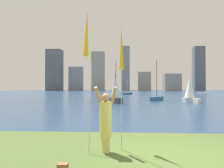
{
  "coord_description": "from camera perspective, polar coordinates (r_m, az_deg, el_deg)",
  "views": [
    {
      "loc": [
        -1.39,
        -6.12,
        2.0
      ],
      "look_at": [
        -2.06,
        6.56,
        2.17
      ],
      "focal_mm": 32.17,
      "sensor_mm": 36.0,
      "label": 1
    }
  ],
  "objects": [
    {
      "name": "skyline_tower_6",
      "position": [
        110.93,
        23.42,
        4.04
      ],
      "size": [
        5.32,
        3.94,
        22.31
      ],
      "color": "#565B66",
      "rests_on": "ground"
    },
    {
      "name": "sailboat_3",
      "position": [
        27.01,
        21.26,
        -1.48
      ],
      "size": [
        1.8,
        2.55,
        4.29
      ],
      "color": "white",
      "rests_on": "ground"
    },
    {
      "name": "skyline_tower_3",
      "position": [
        103.37,
        3.77,
        4.35
      ],
      "size": [
        4.41,
        6.4,
        22.4
      ],
      "color": "gray",
      "rests_on": "ground"
    },
    {
      "name": "sailboat_6",
      "position": [
        29.26,
        12.6,
        -3.91
      ],
      "size": [
        2.21,
        2.39,
        5.71
      ],
      "color": "#2D6084",
      "rests_on": "ground"
    },
    {
      "name": "skyline_tower_2",
      "position": [
        103.57,
        -3.97,
        3.6
      ],
      "size": [
        6.52,
        5.32,
        19.72
      ],
      "color": "gray",
      "rests_on": "ground"
    },
    {
      "name": "sailboat_0",
      "position": [
        51.23,
        4.38,
        -2.68
      ],
      "size": [
        2.61,
        3.16,
        3.78
      ],
      "color": "#2D6084",
      "rests_on": "ground"
    },
    {
      "name": "skyline_tower_4",
      "position": [
        104.74,
        9.15,
        0.78
      ],
      "size": [
        6.49,
        3.84,
        9.57
      ],
      "color": "gray",
      "rests_on": "ground"
    },
    {
      "name": "skyline_tower_1",
      "position": [
        105.71,
        -10.19,
        1.48
      ],
      "size": [
        6.98,
        4.13,
        12.2
      ],
      "color": "gray",
      "rests_on": "ground"
    },
    {
      "name": "kite_flag_left",
      "position": [
        5.81,
        -7.2,
        13.49
      ],
      "size": [
        0.16,
        1.2,
        4.2
      ],
      "color": "#B2B2B7",
      "rests_on": "ground"
    },
    {
      "name": "sailboat_7",
      "position": [
        55.46,
        24.18,
        -2.43
      ],
      "size": [
        2.52,
        1.65,
        3.59
      ],
      "color": "white",
      "rests_on": "ground"
    },
    {
      "name": "person",
      "position": [
        6.23,
        -1.82,
        -10.13
      ],
      "size": [
        0.74,
        0.54,
        2.01
      ],
      "rotation": [
        0.0,
        0.0,
        0.14
      ],
      "color": "#D8CC66",
      "rests_on": "ground"
    },
    {
      "name": "kite_flag_right",
      "position": [
        6.81,
        2.71,
        9.4
      ],
      "size": [
        0.16,
        0.93,
        3.99
      ],
      "color": "#B2B2B7",
      "rests_on": "ground"
    },
    {
      "name": "ground",
      "position": [
        57.13,
        4.43,
        -2.82
      ],
      "size": [
        120.0,
        138.0,
        0.12
      ],
      "color": "#475B28"
    },
    {
      "name": "skyline_tower_0",
      "position": [
        108.6,
        -16.02,
        3.8
      ],
      "size": [
        7.76,
        5.85,
        21.15
      ],
      "color": "#565B66",
      "rests_on": "ground"
    },
    {
      "name": "sailboat_4",
      "position": [
        24.23,
        0.97,
        -1.02
      ],
      "size": [
        1.71,
        1.93,
        5.09
      ],
      "color": "#333D51",
      "rests_on": "ground"
    },
    {
      "name": "bag",
      "position": [
        5.15,
        -13.81,
        -22.26
      ],
      "size": [
        0.23,
        0.18,
        0.23
      ],
      "color": "brown",
      "rests_on": "ground"
    },
    {
      "name": "skyline_tower_5",
      "position": [
        101.25,
        16.59,
        0.44
      ],
      "size": [
        7.76,
        7.09,
        8.12
      ],
      "color": "gray",
      "rests_on": "ground"
    }
  ]
}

